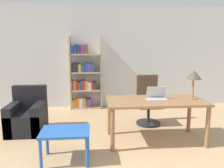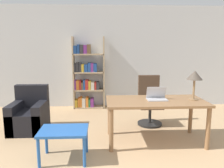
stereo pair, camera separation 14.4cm
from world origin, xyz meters
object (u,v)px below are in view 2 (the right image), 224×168
object	(u,v)px
laptop	(157,97)
table_lamp	(195,76)
office_chair	(149,102)
armchair	(29,116)
side_table_blue	(64,134)
bookshelf	(87,77)
desk	(155,106)

from	to	relation	value
laptop	table_lamp	distance (m)	0.72
laptop	table_lamp	bearing A→B (deg)	-2.35
laptop	office_chair	bearing A→B (deg)	85.00
armchair	office_chair	bearing A→B (deg)	6.03
side_table_blue	office_chair	bearing A→B (deg)	42.93
side_table_blue	bookshelf	bearing A→B (deg)	86.79
table_lamp	office_chair	size ratio (longest dim) A/B	0.49
laptop	side_table_blue	xyz separation A→B (m)	(-1.49, -0.60, -0.39)
office_chair	side_table_blue	bearing A→B (deg)	-137.07
table_lamp	armchair	distance (m)	3.18
office_chair	laptop	bearing A→B (deg)	-95.00
desk	table_lamp	xyz separation A→B (m)	(0.65, 0.01, 0.50)
desk	table_lamp	bearing A→B (deg)	0.73
table_lamp	armchair	xyz separation A→B (m)	(-2.99, 0.63, -0.85)
office_chair	armchair	distance (m)	2.46
table_lamp	laptop	bearing A→B (deg)	177.65
desk	armchair	xyz separation A→B (m)	(-2.34, 0.63, -0.36)
office_chair	side_table_blue	size ratio (longest dim) A/B	1.50
desk	table_lamp	distance (m)	0.82
armchair	side_table_blue	bearing A→B (deg)	-53.82
side_table_blue	armchair	size ratio (longest dim) A/B	0.79
table_lamp	bookshelf	world-z (taller)	bookshelf
desk	bookshelf	world-z (taller)	bookshelf
laptop	office_chair	distance (m)	0.92
table_lamp	bookshelf	distance (m)	2.94
table_lamp	side_table_blue	world-z (taller)	table_lamp
desk	side_table_blue	size ratio (longest dim) A/B	2.42
table_lamp	office_chair	xyz separation A→B (m)	(-0.55, 0.88, -0.67)
laptop	armchair	xyz separation A→B (m)	(-2.36, 0.60, -0.50)
desk	side_table_blue	distance (m)	1.59
laptop	side_table_blue	bearing A→B (deg)	-158.16
table_lamp	bookshelf	size ratio (longest dim) A/B	0.27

